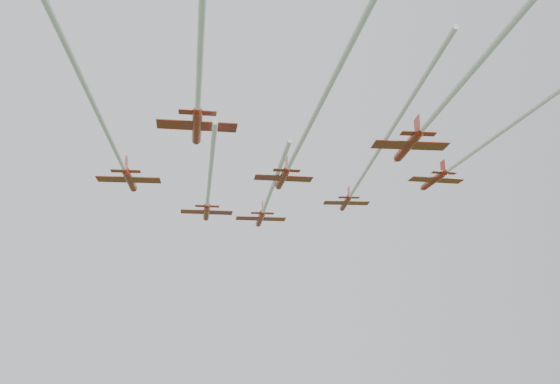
{
  "coord_description": "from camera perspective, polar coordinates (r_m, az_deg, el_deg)",
  "views": [
    {
      "loc": [
        -6.87,
        -100.93,
        28.05
      ],
      "look_at": [
        3.19,
        -3.19,
        56.42
      ],
      "focal_mm": 40.0,
      "sensor_mm": 36.0,
      "label": 1
    }
  ],
  "objects": [
    {
      "name": "jet_row3_right",
      "position": [
        87.3,
        17.88,
        3.97
      ],
      "size": [
        8.56,
        59.42,
        2.53
      ],
      "rotation": [
        0.0,
        0.0,
        0.07
      ],
      "color": "#A82A18"
    },
    {
      "name": "jet_row4_left",
      "position": [
        67.82,
        -7.44,
        9.48
      ],
      "size": [
        9.87,
        52.63,
        2.94
      ],
      "rotation": [
        0.0,
        0.0,
        0.04
      ],
      "color": "#A82A18"
    },
    {
      "name": "jet_row3_left",
      "position": [
        82.32,
        -15.12,
        4.43
      ],
      "size": [
        9.52,
        64.86,
        2.86
      ],
      "rotation": [
        0.0,
        0.0,
        -0.01
      ],
      "color": "#A82A18"
    },
    {
      "name": "jet_row4_right",
      "position": [
        69.96,
        15.16,
        8.29
      ],
      "size": [
        9.72,
        61.71,
        2.92
      ],
      "rotation": [
        0.0,
        0.0,
        -0.0
      ],
      "color": "#A82A18"
    },
    {
      "name": "jet_row2_left",
      "position": [
        101.57,
        -6.59,
        -0.43
      ],
      "size": [
        9.14,
        48.19,
        2.73
      ],
      "rotation": [
        0.0,
        0.0,
        0.03
      ],
      "color": "#A82A18"
    },
    {
      "name": "jet_row2_right",
      "position": [
        92.96,
        7.78,
        1.82
      ],
      "size": [
        7.97,
        63.54,
        2.37
      ],
      "rotation": [
        0.0,
        0.0,
        -0.04
      ],
      "color": "#A82A18"
    },
    {
      "name": "jet_lead",
      "position": [
        111.88,
        -1.33,
        -1.21
      ],
      "size": [
        9.63,
        49.79,
        2.89
      ],
      "rotation": [
        0.0,
        0.0,
        0.02
      ],
      "color": "#A82A18"
    },
    {
      "name": "jet_row3_mid",
      "position": [
        78.87,
        2.17,
        5.02
      ],
      "size": [
        8.9,
        66.12,
        2.65
      ],
      "rotation": [
        0.0,
        0.0,
        0.04
      ],
      "color": "#A82A18"
    }
  ]
}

